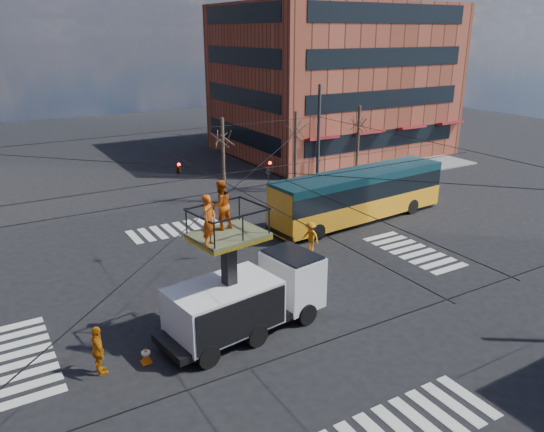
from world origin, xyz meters
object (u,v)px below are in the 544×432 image
at_px(flagger, 311,237).
at_px(traffic_cone, 146,355).
at_px(city_bus, 359,194).
at_px(worker_ground, 98,351).
at_px(utility_truck, 246,284).

bearing_deg(flagger, traffic_cone, -81.33).
bearing_deg(city_bus, worker_ground, -160.77).
height_order(utility_truck, traffic_cone, utility_truck).
bearing_deg(utility_truck, worker_ground, 171.43).
distance_m(utility_truck, flagger, 8.92).
bearing_deg(traffic_cone, utility_truck, 1.46).
height_order(traffic_cone, flagger, flagger).
xyz_separation_m(utility_truck, city_bus, (12.49, 8.16, -0.34)).
relative_size(city_bus, traffic_cone, 20.37).
xyz_separation_m(city_bus, traffic_cone, (-16.74, -8.26, -1.41)).
xyz_separation_m(worker_ground, flagger, (12.79, 5.44, -0.10)).
height_order(utility_truck, city_bus, utility_truck).
bearing_deg(city_bus, flagger, -159.00).
bearing_deg(flagger, city_bus, 97.65).
xyz_separation_m(city_bus, flagger, (-5.56, -2.66, -0.89)).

